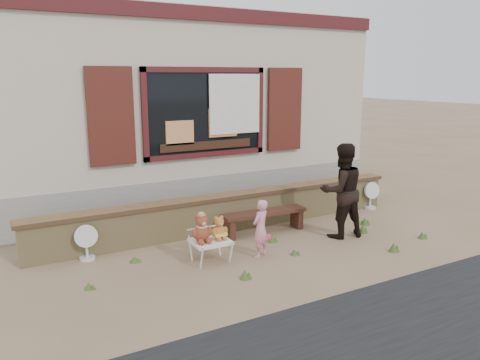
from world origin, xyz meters
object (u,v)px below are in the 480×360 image
bench (264,217)px  adult (342,191)px  teddy_bear_right (219,227)px  child (260,229)px  teddy_bear_left (201,227)px  folding_chair (210,242)px

bench → adult: (1.06, -0.79, 0.53)m
bench → teddy_bear_right: (-1.27, -0.75, 0.23)m
child → adult: 1.75m
bench → child: 1.14m
teddy_bear_right → adult: 2.34m
teddy_bear_left → adult: size_ratio=0.27×
teddy_bear_left → child: (0.90, -0.19, -0.11)m
adult → teddy_bear_left: bearing=7.6°
teddy_bear_left → teddy_bear_right: 0.28m
folding_chair → teddy_bear_left: (-0.14, 0.00, 0.25)m
folding_chair → teddy_bear_left: teddy_bear_left is taller
teddy_bear_right → folding_chair: bearing=-180.0°
folding_chair → teddy_bear_right: (0.14, -0.00, 0.21)m
folding_chair → teddy_bear_right: size_ratio=1.56×
folding_chair → adult: (2.46, -0.05, 0.51)m
bench → teddy_bear_right: teddy_bear_right is taller
child → adult: (1.70, 0.14, 0.36)m
folding_chair → teddy_bear_left: 0.29m
bench → teddy_bear_left: 1.74m
bench → folding_chair: 1.59m
adult → bench: bearing=-28.1°
teddy_bear_left → teddy_bear_right: size_ratio=1.21×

